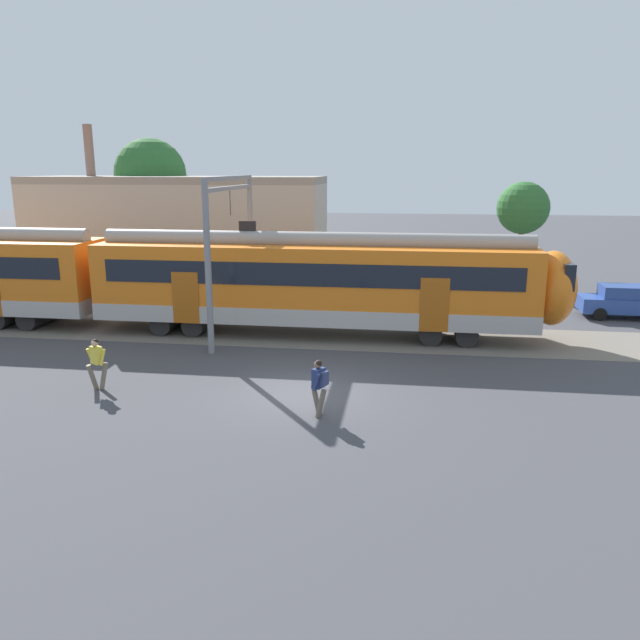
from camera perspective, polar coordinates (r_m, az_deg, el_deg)
The scene contains 9 objects.
ground_plane at distance 19.57m, azimuth -1.53°, elevation -6.75°, with size 160.00×160.00×0.00m, color #424247.
track_bed at distance 30.00m, azimuth -21.94°, elevation -0.46°, with size 80.00×4.40×0.01m, color slate.
pedestrian_yellow at distance 20.84m, azimuth -19.74°, elevation -3.50°, with size 0.66×0.52×1.67m.
pedestrian_navy at distance 17.52m, azimuth -0.07°, elevation -5.79°, with size 0.57×0.65×1.67m.
parked_car_blue at distance 32.39m, azimuth 26.05°, elevation 1.53°, with size 4.04×1.84×1.54m.
catenary_gantry at distance 26.30m, azimuth -8.13°, elevation 8.07°, with size 0.24×6.64×6.53m.
background_building at distance 36.34m, azimuth -12.88°, elevation 7.64°, with size 16.32×5.00×9.20m.
street_tree_right at distance 37.11m, azimuth 18.07°, elevation 9.66°, with size 2.90×2.90×6.13m.
street_tree_left at distance 39.35m, azimuth -15.23°, elevation 12.69°, with size 4.21×4.21×8.58m.
Camera 1 is at (3.07, -18.08, 6.85)m, focal length 35.00 mm.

